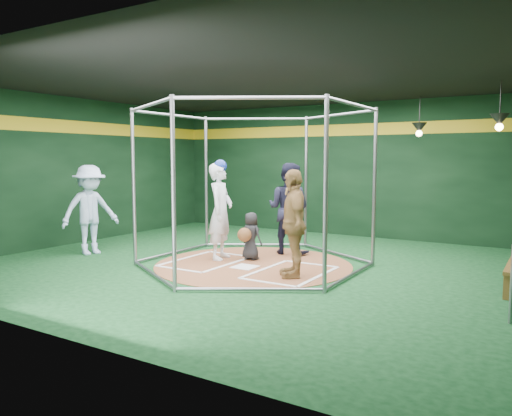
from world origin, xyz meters
The scene contains 13 objects.
room_shell centered at (0.00, 0.01, 1.75)m, with size 10.10×9.10×3.53m.
clay_disc centered at (0.00, 0.00, 0.01)m, with size 3.80×3.80×0.01m, color brown.
home_plate centered at (0.00, -0.30, 0.02)m, with size 0.43×0.43×0.01m, color white.
batter_box_left centered at (-0.95, -0.25, 0.02)m, with size 1.17×1.77×0.01m.
batter_box_right centered at (0.95, -0.25, 0.02)m, with size 1.17×1.77×0.01m.
batting_cage centered at (0.00, 0.00, 1.50)m, with size 4.05×4.67×3.00m.
pendant_lamp_near centered at (2.20, 3.60, 2.74)m, with size 0.34×0.34×0.90m.
pendant_lamp_far centered at (4.00, 2.00, 2.74)m, with size 0.34×0.34×0.90m.
batter_figure centered at (-0.85, 0.11, 1.01)m, with size 0.63×0.80×2.02m.
visitor_leopard centered at (1.11, -0.48, 0.94)m, with size 1.09×0.45×1.86m, color tan.
catcher_figure centered at (-0.28, 0.34, 0.50)m, with size 0.50×0.57×0.96m.
umpire centered at (0.06, 1.34, 0.99)m, with size 0.95×0.74×1.95m, color black.
bystander_blue centered at (-3.58, -0.87, 0.96)m, with size 1.24×0.71×1.91m, color #B0C7E8.
Camera 1 is at (5.00, -8.07, 2.06)m, focal length 35.00 mm.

